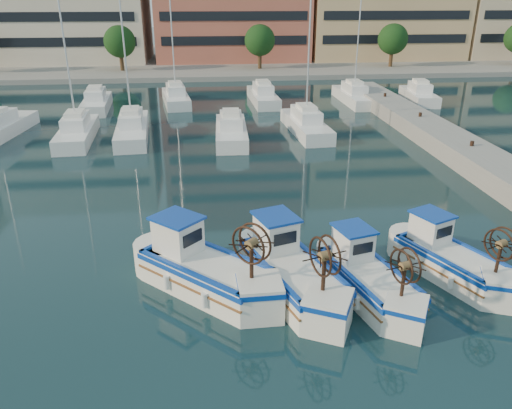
# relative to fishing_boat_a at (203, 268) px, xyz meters

# --- Properties ---
(ground) EXTENTS (300.00, 300.00, 0.00)m
(ground) POSITION_rel_fishing_boat_a_xyz_m (3.79, -1.22, -0.90)
(ground) COLOR #17353C
(ground) RESTS_ON ground
(yacht_marina) EXTENTS (39.79, 21.04, 11.50)m
(yacht_marina) POSITION_rel_fishing_boat_a_xyz_m (0.55, 26.47, -0.37)
(yacht_marina) COLOR white
(yacht_marina) RESTS_ON ground
(fishing_boat_a) EXTENTS (5.07, 4.98, 3.26)m
(fishing_boat_a) POSITION_rel_fishing_boat_a_xyz_m (0.00, 0.00, 0.00)
(fishing_boat_a) COLOR white
(fishing_boat_a) RESTS_ON ground
(fishing_boat_b) EXTENTS (3.52, 5.27, 3.18)m
(fishing_boat_b) POSITION_rel_fishing_boat_a_xyz_m (3.12, -0.40, -0.02)
(fishing_boat_b) COLOR white
(fishing_boat_b) RESTS_ON ground
(fishing_boat_c) EXTENTS (2.92, 4.63, 2.81)m
(fishing_boat_c) POSITION_rel_fishing_boat_a_xyz_m (5.78, -0.97, -0.12)
(fishing_boat_c) COLOR white
(fishing_boat_c) RESTS_ON ground
(fishing_boat_d) EXTENTS (3.42, 4.66, 2.81)m
(fishing_boat_d) POSITION_rel_fishing_boat_a_xyz_m (9.30, 0.01, -0.12)
(fishing_boat_d) COLOR white
(fishing_boat_d) RESTS_ON ground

